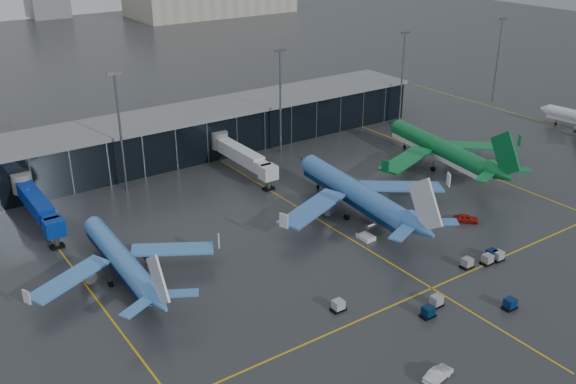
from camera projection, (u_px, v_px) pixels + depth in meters
ground at (325, 267)px, 108.03m from camera, size 600.00×600.00×0.00m
terminal_pier at (165, 137)px, 152.36m from camera, size 142.00×17.00×10.70m
jet_bridges at (37, 204)px, 120.20m from camera, size 94.00×27.50×7.20m
flood_masts at (206, 112)px, 142.55m from camera, size 203.00×0.50×25.50m
distant_hangars at (83, 6)px, 333.19m from camera, size 260.00×71.00×22.00m
taxi_lines at (332, 228)px, 121.20m from camera, size 220.00×120.00×0.02m
airliner_arkefly at (119, 246)px, 102.89m from camera, size 33.51×37.89×11.37m
airliner_klm_near at (355, 179)px, 124.82m from camera, size 43.96×48.95×13.95m
airliner_aer_lingus at (440, 138)px, 147.63m from camera, size 46.10×50.70×13.88m
baggage_carts at (459, 281)px, 102.60m from camera, size 34.14×15.91×1.70m
mobile_airstair at (366, 235)px, 116.90m from camera, size 2.23×3.22×3.45m
service_van_red at (466, 218)px, 123.19m from camera, size 4.66×4.60×1.59m
service_van_white at (438, 374)px, 82.01m from camera, size 5.01×2.45×1.58m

